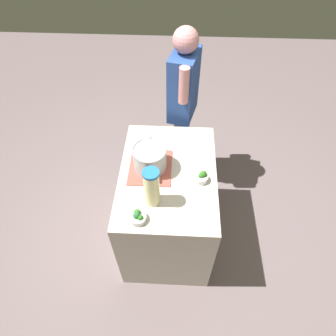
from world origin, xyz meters
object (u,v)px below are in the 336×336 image
object	(u,v)px
lemonade_pitcher	(152,187)
broccoli_bowl_center	(138,217)
cooking_pot	(150,158)
broccoli_bowl_front	(201,177)
person_cook	(183,107)

from	to	relation	value
lemonade_pitcher	broccoli_bowl_center	distance (m)	0.21
cooking_pot	broccoli_bowl_front	world-z (taller)	cooking_pot
cooking_pot	broccoli_bowl_front	bearing A→B (deg)	-104.66
cooking_pot	lemonade_pitcher	world-z (taller)	lemonade_pitcher
lemonade_pitcher	person_cook	world-z (taller)	person_cook
lemonade_pitcher	broccoli_bowl_center	bearing A→B (deg)	150.84
lemonade_pitcher	broccoli_bowl_front	bearing A→B (deg)	-59.15
broccoli_bowl_front	broccoli_bowl_center	distance (m)	0.54
cooking_pot	person_cook	bearing A→B (deg)	-17.18
person_cook	broccoli_bowl_front	bearing A→B (deg)	-169.93
broccoli_bowl_center	lemonade_pitcher	bearing A→B (deg)	-29.16
cooking_pot	broccoli_bowl_center	distance (m)	0.45
cooking_pot	lemonade_pitcher	size ratio (longest dim) A/B	1.03
broccoli_bowl_center	person_cook	xyz separation A→B (m)	(1.17, -0.27, -0.03)
cooking_pot	person_cook	xyz separation A→B (m)	(0.73, -0.22, -0.10)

